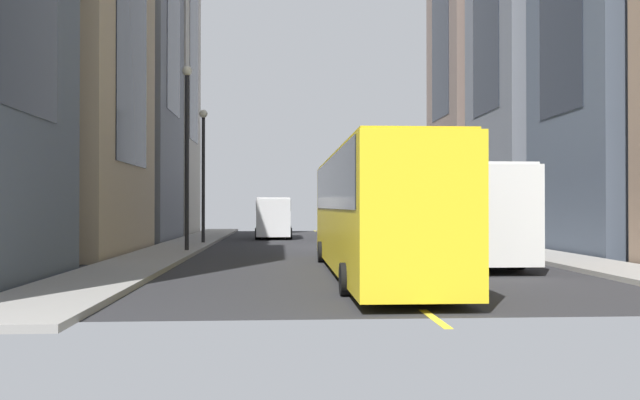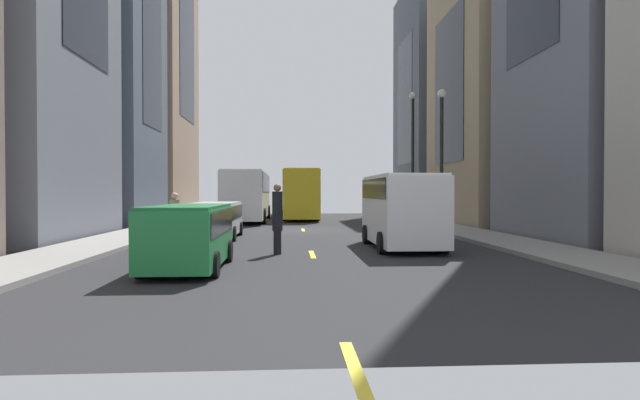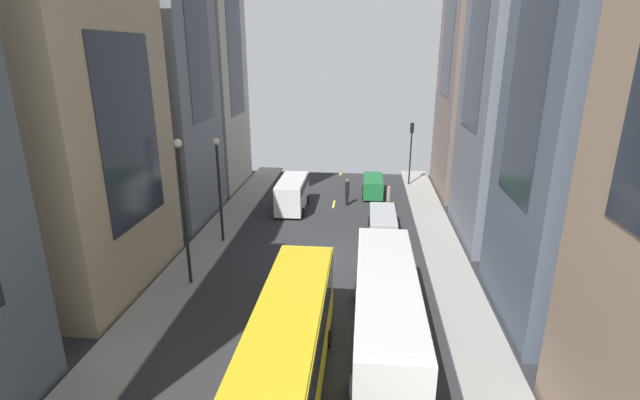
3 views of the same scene
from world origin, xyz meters
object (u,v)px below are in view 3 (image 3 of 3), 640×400
Objects in this scene: traffic_light_near_corner at (411,142)px; pedestrian_crossing_mid at (389,197)px; delivery_van_white at (292,192)px; car_green_0 at (373,185)px; car_silver_1 at (383,221)px; pedestrian_crossing_near at (347,191)px; city_bus_white at (386,305)px; streetcar_yellow at (281,371)px.

pedestrian_crossing_mid is at bearing 72.55° from traffic_light_near_corner.
delivery_van_white is 7.98m from car_green_0.
pedestrian_crossing_near reaches higher than car_silver_1.
pedestrian_crossing_near is (3.39, -0.71, 0.15)m from pedestrian_crossing_mid.
car_silver_1 is 5.20m from pedestrian_crossing_mid.
traffic_light_near_corner is at bearing -135.17° from car_green_0.
pedestrian_crossing_near is 0.39× the size of traffic_light_near_corner.
car_green_0 reaches higher than car_silver_1.
delivery_van_white reaches higher than car_silver_1.
city_bus_white is 4.96× the size of pedestrian_crossing_near.
pedestrian_crossing_near is at bearing -161.00° from delivery_van_white.
streetcar_yellow is at bearing -83.96° from pedestrian_crossing_mid.
pedestrian_crossing_mid is at bearing -92.89° from city_bus_white.
delivery_van_white is 1.12× the size of car_silver_1.
delivery_van_white is at bearing -81.95° from streetcar_yellow.
streetcar_yellow is at bearing 98.05° from delivery_van_white.
traffic_light_near_corner is (-6.85, -30.26, 2.10)m from streetcar_yellow.
car_silver_1 is (-7.13, 4.37, -0.60)m from delivery_van_white.
city_bus_white reaches higher than car_green_0.
streetcar_yellow is 31.10m from traffic_light_near_corner.
traffic_light_near_corner reaches higher than pedestrian_crossing_mid.
delivery_van_white is at bearing -68.71° from city_bus_white.
delivery_van_white is 2.67× the size of pedestrian_crossing_mid.
car_green_0 is 3.75m from pedestrian_crossing_near.
car_green_0 is 0.93× the size of car_silver_1.
streetcar_yellow is 3.26× the size of car_green_0.
pedestrian_crossing_mid is at bearing 107.76° from car_green_0.
car_green_0 is at bearing -145.25° from delivery_van_white.
car_green_0 is (-3.39, -26.82, -1.15)m from streetcar_yellow.
car_green_0 is 5.86m from traffic_light_near_corner.
pedestrian_crossing_mid is (-7.74, -0.79, -0.46)m from delivery_van_white.
city_bus_white is 1.91× the size of traffic_light_near_corner.
car_green_0 is (0.28, -22.03, -1.03)m from city_bus_white.
city_bus_white is 2.54× the size of car_green_0.
car_silver_1 is (-0.58, 8.91, -0.06)m from car_green_0.
car_silver_1 is at bearing -91.35° from city_bus_white.
car_silver_1 is 0.80× the size of traffic_light_near_corner.
traffic_light_near_corner reaches higher than car_green_0.
traffic_light_near_corner is (-3.18, -25.47, 2.21)m from city_bus_white.
city_bus_white is at bearing -75.60° from pedestrian_crossing_mid.
pedestrian_crossing_near reaches higher than pedestrian_crossing_mid.
pedestrian_crossing_near is (2.19, 3.04, 0.23)m from car_green_0.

